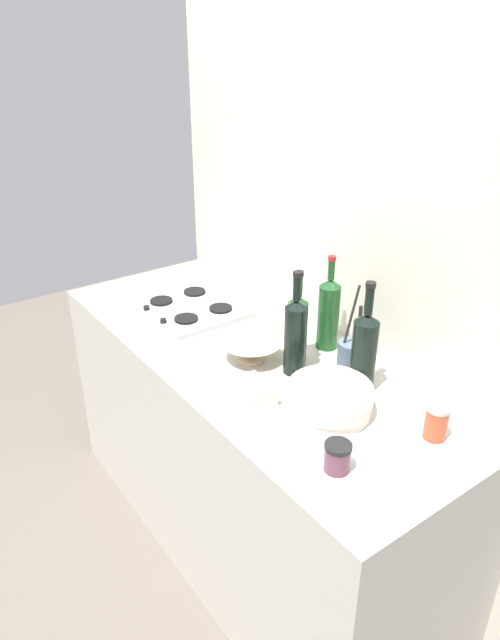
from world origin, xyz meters
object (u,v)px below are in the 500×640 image
wine_bottle_mid_left (297,326)px  condiment_jar_front (337,457)px  condiment_jar_rear (436,422)px  stovetop_hob (191,308)px  wine_bottle_leftmost (364,351)px  butter_dish (253,392)px  utensil_crock (350,355)px  mixing_bowl (251,350)px  plate_stack (329,400)px  wine_bottle_rightmost (295,335)px  wine_bottle_mid_right (328,312)px

wine_bottle_mid_left → condiment_jar_front: 0.58m
wine_bottle_mid_left → condiment_jar_rear: bearing=3.5°
stovetop_hob → wine_bottle_leftmost: wine_bottle_leftmost is taller
stovetop_hob → wine_bottle_mid_left: size_ratio=1.24×
wine_bottle_mid_left → butter_dish: wine_bottle_mid_left is taller
utensil_crock → wine_bottle_mid_left: bearing=-150.2°
butter_dish → wine_bottle_mid_left: bearing=113.0°
mixing_bowl → utensil_crock: 0.34m
plate_stack → mixing_bowl: 0.39m
stovetop_hob → wine_bottle_rightmost: 0.63m
wine_bottle_leftmost → wine_bottle_rightmost: (-0.21, -0.10, -0.00)m
wine_bottle_mid_right → condiment_jar_front: 0.67m
wine_bottle_leftmost → condiment_jar_rear: (0.30, -0.01, -0.09)m
wine_bottle_mid_left → utensil_crock: size_ratio=1.04×
wine_bottle_mid_right → mixing_bowl: (-0.08, -0.28, -0.10)m
wine_bottle_leftmost → wine_bottle_mid_right: wine_bottle_leftmost is taller
wine_bottle_leftmost → condiment_jar_rear: size_ratio=3.51×
stovetop_hob → wine_bottle_leftmost: bearing=9.9°
plate_stack → utensil_crock: size_ratio=0.83×
wine_bottle_mid_right → butter_dish: size_ratio=2.51×
stovetop_hob → condiment_jar_front: bearing=-9.7°
stovetop_hob → wine_bottle_rightmost: size_ratio=1.13×
condiment_jar_front → condiment_jar_rear: size_ratio=0.77×
stovetop_hob → condiment_jar_rear: condiment_jar_rear is taller
wine_bottle_mid_right → condiment_jar_rear: size_ratio=3.29×
plate_stack → wine_bottle_leftmost: size_ratio=0.70×
wine_bottle_rightmost → utensil_crock: (0.11, 0.16, -0.08)m
wine_bottle_mid_left → wine_bottle_mid_right: bearing=90.9°
utensil_crock → condiment_jar_front: (0.34, -0.38, -0.02)m
wine_bottle_mid_left → plate_stack: bearing=-22.4°
wine_bottle_mid_right → wine_bottle_rightmost: size_ratio=0.97×
wine_bottle_mid_right → condiment_jar_front: wine_bottle_mid_right is taller
condiment_jar_rear → wine_bottle_leftmost: bearing=178.6°
plate_stack → butter_dish: plate_stack is taller
mixing_bowl → wine_bottle_mid_right: bearing=73.1°
mixing_bowl → wine_bottle_mid_left: bearing=56.8°
wine_bottle_leftmost → butter_dish: 0.37m
wine_bottle_mid_right → mixing_bowl: wine_bottle_mid_right is taller
stovetop_hob → condiment_jar_rear: bearing=7.0°
wine_bottle_leftmost → condiment_jar_front: (0.23, -0.32, -0.10)m
mixing_bowl → utensil_crock: size_ratio=0.67×
utensil_crock → condiment_jar_rear: 0.40m
butter_dish → condiment_jar_front: bearing=-1.4°
butter_dish → stovetop_hob: bearing=165.7°
condiment_jar_rear → wine_bottle_mid_right: bearing=168.9°
utensil_crock → mixing_bowl: bearing=-138.1°
condiment_jar_rear → wine_bottle_rightmost: bearing=-169.3°
stovetop_hob → utensil_crock: utensil_crock is taller
condiment_jar_front → condiment_jar_rear: 0.32m
wine_bottle_leftmost → condiment_jar_rear: wine_bottle_leftmost is taller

